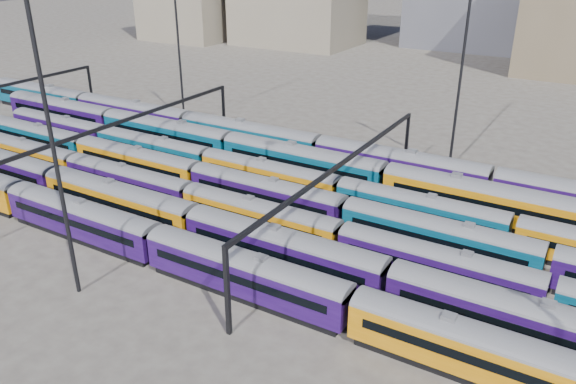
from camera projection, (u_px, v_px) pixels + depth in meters
The scene contains 13 objects.
ground at pixel (261, 210), 64.77m from camera, with size 500.00×500.00×0.00m, color #423D38.
rake_0 at pixel (156, 240), 52.86m from camera, with size 121.11×2.95×4.97m.
rake_1 at pixel (389, 278), 46.86m from camera, with size 124.58×3.04×5.12m.
rake_2 at pixel (189, 195), 62.80m from camera, with size 112.31×2.74×4.60m.
rake_3 at pixel (197, 174), 68.03m from camera, with size 118.49×2.89×4.86m.
rake_4 at pixel (269, 173), 68.66m from camera, with size 94.90×2.78×4.67m.
rake_5 at pixel (386, 177), 66.27m from camera, with size 135.93×3.31×5.59m.
rake_6 at pixel (249, 134), 80.83m from camera, with size 113.17×3.31×5.59m.
gantry_1 at pixel (128, 127), 71.27m from camera, with size 0.35×40.35×8.03m.
gantry_2 at pixel (342, 172), 57.35m from camera, with size 0.35×40.35×8.03m.
mast_1 at pixel (178, 39), 90.26m from camera, with size 1.40×0.50×25.60m.
mast_2 at pixel (52, 142), 44.09m from camera, with size 1.40×0.50×25.60m.
mast_3 at pixel (462, 66), 70.95m from camera, with size 1.40×0.50×25.60m.
Camera 1 is at (32.28, -48.58, 28.40)m, focal length 35.00 mm.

